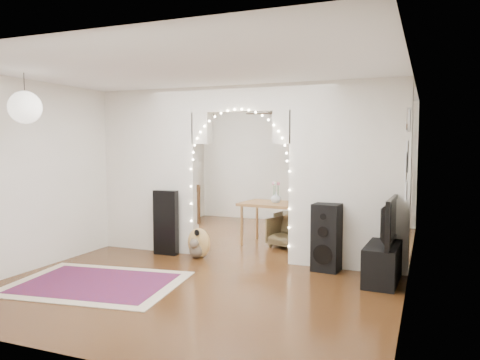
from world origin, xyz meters
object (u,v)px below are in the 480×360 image
at_px(floor_speaker, 327,238).
at_px(dining_table, 276,207).
at_px(media_console, 383,263).
at_px(dining_chair_right, 287,232).
at_px(bookcase, 341,196).
at_px(dining_chair_left, 288,222).
at_px(acoustic_guitar, 199,231).

xyz_separation_m(floor_speaker, dining_table, (-1.20, 1.39, 0.20)).
height_order(media_console, dining_chair_right, dining_chair_right).
xyz_separation_m(floor_speaker, bookcase, (-0.44, 3.75, 0.20)).
bearing_deg(dining_chair_left, floor_speaker, -55.92).
bearing_deg(dining_chair_left, media_console, -46.12).
bearing_deg(media_console, dining_chair_left, 129.36).
bearing_deg(floor_speaker, media_console, -10.84).
bearing_deg(floor_speaker, dining_table, 137.06).
xyz_separation_m(media_console, dining_table, (-1.99, 1.63, 0.43)).
bearing_deg(floor_speaker, dining_chair_left, 123.30).
height_order(acoustic_guitar, dining_chair_left, acoustic_guitar).
bearing_deg(floor_speaker, acoustic_guitar, -173.76).
bearing_deg(dining_table, acoustic_guitar, -115.81).
bearing_deg(dining_chair_right, floor_speaker, -34.45).
relative_size(acoustic_guitar, media_console, 0.99).
distance_m(floor_speaker, dining_chair_left, 2.89).
bearing_deg(floor_speaker, bookcase, 103.09).
distance_m(floor_speaker, media_console, 0.86).
bearing_deg(acoustic_guitar, floor_speaker, 21.86).
distance_m(dining_table, dining_chair_right, 0.50).
height_order(bookcase, dining_chair_left, bookcase).
bearing_deg(dining_table, bookcase, 77.48).
distance_m(media_console, dining_chair_left, 3.50).
bearing_deg(dining_chair_left, bookcase, 61.33).
distance_m(acoustic_guitar, bookcase, 4.08).
height_order(dining_chair_left, dining_chair_right, dining_chair_right).
distance_m(bookcase, dining_table, 2.48).
xyz_separation_m(media_console, dining_chair_left, (-2.10, 2.81, -0.04)).
bearing_deg(media_console, floor_speaker, 165.42).
xyz_separation_m(acoustic_guitar, dining_table, (0.83, 1.39, 0.25)).
xyz_separation_m(acoustic_guitar, dining_chair_left, (0.72, 2.56, -0.22)).
relative_size(bookcase, dining_chair_right, 2.33).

